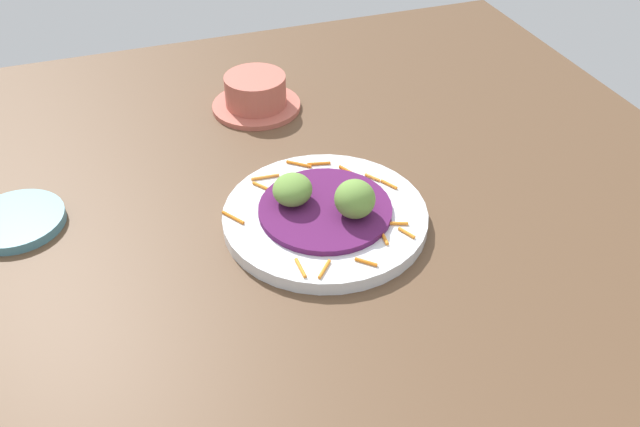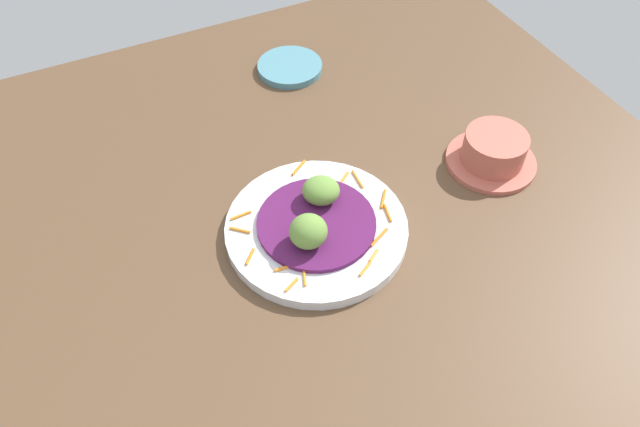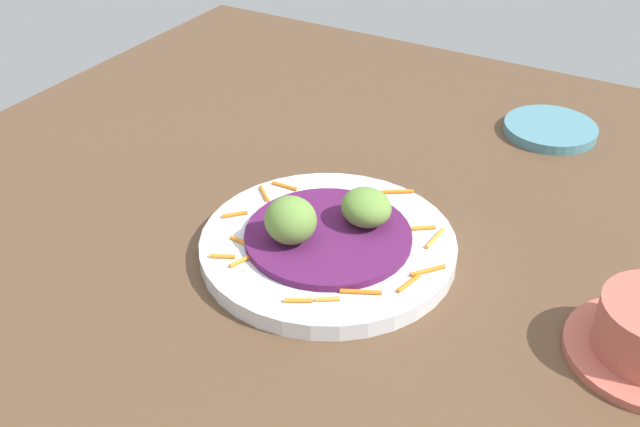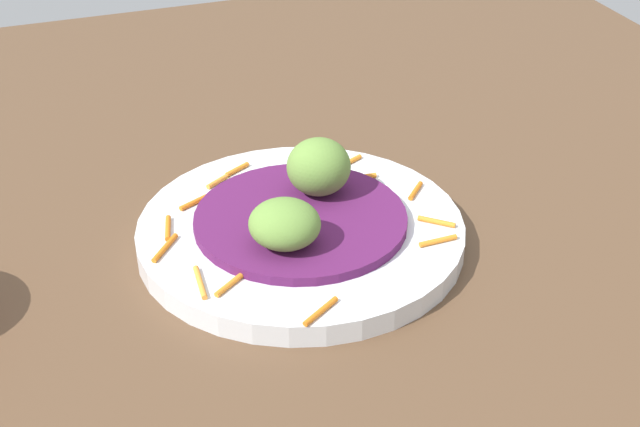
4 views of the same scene
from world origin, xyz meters
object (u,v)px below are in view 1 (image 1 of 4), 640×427
at_px(main_plate, 323,218).
at_px(terracotta_bowl, 256,94).
at_px(guac_scoop_left, 355,199).
at_px(side_plate_small, 17,221).
at_px(guac_scoop_center, 292,189).

xyz_separation_m(main_plate, terracotta_bowl, (0.30, 0.00, 0.02)).
distance_m(guac_scoop_left, side_plate_small, 0.41).
distance_m(main_plate, guac_scoop_center, 0.05).
height_order(main_plate, guac_scoop_left, guac_scoop_left).
bearing_deg(guac_scoop_left, side_plate_small, 69.45).
height_order(main_plate, guac_scoop_center, guac_scoop_center).
bearing_deg(terracotta_bowl, guac_scoop_center, 174.48).
relative_size(main_plate, guac_scoop_left, 4.98).
height_order(main_plate, terracotta_bowl, terracotta_bowl).
relative_size(guac_scoop_center, side_plate_small, 0.45).
distance_m(main_plate, terracotta_bowl, 0.30).
relative_size(guac_scoop_center, terracotta_bowl, 0.38).
distance_m(side_plate_small, terracotta_bowl, 0.39).
distance_m(guac_scoop_center, side_plate_small, 0.34).
relative_size(main_plate, side_plate_small, 2.17).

